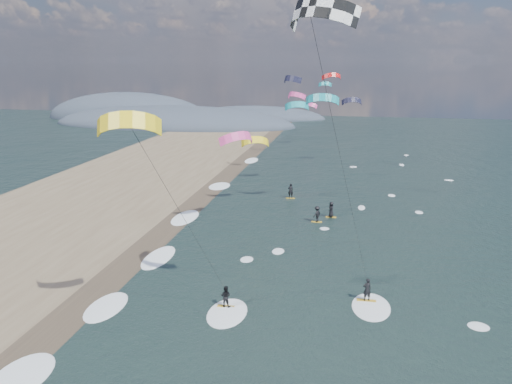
# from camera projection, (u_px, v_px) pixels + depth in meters

# --- Properties ---
(ground) EXTENTS (260.00, 260.00, 0.00)m
(ground) POSITION_uv_depth(u_px,v_px,m) (231.00, 378.00, 26.32)
(ground) COLOR black
(ground) RESTS_ON ground
(wet_sand_strip) EXTENTS (3.00, 240.00, 0.00)m
(wet_sand_strip) POSITION_uv_depth(u_px,v_px,m) (110.00, 280.00, 38.02)
(wet_sand_strip) COLOR #382D23
(wet_sand_strip) RESTS_ON ground
(coastal_hills) EXTENTS (80.00, 41.00, 15.00)m
(coastal_hills) POSITION_uv_depth(u_px,v_px,m) (166.00, 121.00, 136.93)
(coastal_hills) COLOR #3D4756
(coastal_hills) RESTS_ON ground
(kitesurfer_near_a) EXTENTS (7.77, 9.22, 19.69)m
(kitesurfer_near_a) POSITION_uv_depth(u_px,v_px,m) (324.00, 83.00, 26.80)
(kitesurfer_near_a) COLOR gold
(kitesurfer_near_a) RESTS_ON ground
(kitesurfer_near_b) EXTENTS (6.89, 8.54, 14.31)m
(kitesurfer_near_b) POSITION_uv_depth(u_px,v_px,m) (166.00, 194.00, 28.06)
(kitesurfer_near_b) COLOR gold
(kitesurfer_near_b) RESTS_ON ground
(far_kitesurfers) EXTENTS (6.30, 9.53, 1.85)m
(far_kitesurfers) POSITION_uv_depth(u_px,v_px,m) (315.00, 207.00, 53.90)
(far_kitesurfers) COLOR gold
(far_kitesurfers) RESTS_ON ground
(bg_kite_field) EXTENTS (13.59, 68.78, 7.34)m
(bg_kite_field) POSITION_uv_depth(u_px,v_px,m) (306.00, 98.00, 73.22)
(bg_kite_field) COLOR #D83F8C
(bg_kite_field) RESTS_ON ground
(shoreline_surf) EXTENTS (2.40, 79.40, 0.11)m
(shoreline_surf) POSITION_uv_depth(u_px,v_px,m) (149.00, 258.00, 42.31)
(shoreline_surf) COLOR white
(shoreline_surf) RESTS_ON ground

